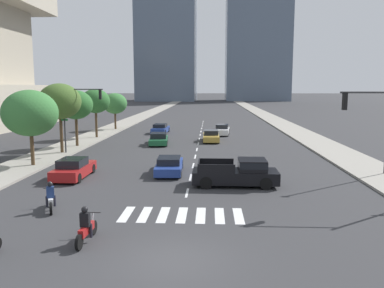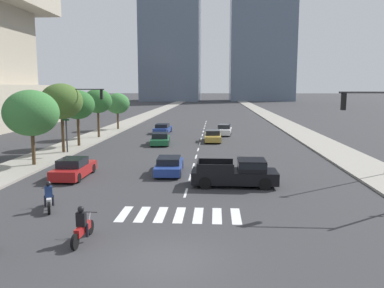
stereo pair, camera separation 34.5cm
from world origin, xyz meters
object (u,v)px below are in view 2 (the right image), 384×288
traffic_signal_far (79,107)px  street_tree_third (77,105)px  sedan_red_1 (74,169)px  sedan_gold_0 (213,136)px  street_tree_fourth (98,101)px  sedan_blue_2 (169,165)px  street_tree_nearest (31,113)px  street_tree_fifth (117,103)px  street_tree_second (61,101)px  motorcycle_trailing (82,227)px  sedan_white_3 (224,130)px  sedan_blue_4 (163,129)px  pickup_truck (239,173)px  sedan_green_5 (160,139)px  motorcycle_third (49,198)px

traffic_signal_far → street_tree_third: (-1.68, 4.23, 0.01)m
sedan_red_1 → street_tree_third: bearing=18.3°
sedan_gold_0 → street_tree_fourth: 14.39m
sedan_blue_2 → street_tree_nearest: 11.45m
sedan_gold_0 → street_tree_third: (-13.72, -4.98, 3.73)m
street_tree_fifth → street_tree_second: bearing=-90.0°
motorcycle_trailing → sedan_white_3: bearing=-7.5°
sedan_white_3 → street_tree_second: 21.95m
sedan_blue_4 → street_tree_nearest: 24.12m
pickup_truck → street_tree_fifth: (-15.47, 31.47, 2.98)m
sedan_green_5 → street_tree_fourth: bearing=55.3°
motorcycle_trailing → traffic_signal_far: traffic_signal_far is taller
street_tree_nearest → street_tree_fifth: (0.00, 26.37, -0.34)m
sedan_blue_2 → sedan_green_5: bearing=8.6°
motorcycle_trailing → street_tree_nearest: 17.29m
motorcycle_third → sedan_blue_4: bearing=-24.2°
motorcycle_third → sedan_green_5: 23.06m
sedan_blue_4 → traffic_signal_far: size_ratio=0.75×
street_tree_third → sedan_gold_0: bearing=19.9°
sedan_red_1 → street_tree_third: 14.75m
motorcycle_trailing → motorcycle_third: (-3.04, 3.90, 0.00)m
sedan_blue_4 → street_tree_third: 15.00m
motorcycle_third → sedan_blue_2: (4.98, 8.83, -0.03)m
street_tree_fifth → traffic_signal_far: bearing=-85.3°
street_tree_nearest → street_tree_second: (0.00, 5.97, 0.67)m
motorcycle_third → sedan_white_3: 33.20m
street_tree_nearest → street_tree_fourth: 17.00m
pickup_truck → traffic_signal_far: traffic_signal_far is taller
pickup_truck → traffic_signal_far: (-13.79, 10.94, 3.49)m
sedan_gold_0 → traffic_signal_far: bearing=-53.4°
sedan_red_1 → street_tree_fifth: (-4.43, 29.87, 3.17)m
sedan_blue_4 → sedan_green_5: (1.15, -10.43, -0.00)m
sedan_blue_2 → street_tree_fourth: size_ratio=0.81×
sedan_gold_0 → pickup_truck: bearing=4.2°
sedan_green_5 → street_tree_nearest: size_ratio=0.85×
street_tree_nearest → street_tree_fifth: 26.37m
motorcycle_third → street_tree_third: 21.74m
motorcycle_third → sedan_red_1: bearing=-11.5°
sedan_red_1 → street_tree_fifth: 30.37m
sedan_red_1 → street_tree_second: (-4.43, 9.47, 4.18)m
sedan_blue_4 → sedan_red_1: bearing=177.2°
sedan_red_1 → sedan_blue_2: (6.31, 1.78, -0.06)m
sedan_blue_2 → sedan_blue_4: 24.84m
sedan_blue_2 → motorcycle_trailing: bearing=169.3°
sedan_blue_2 → street_tree_fourth: 21.94m
sedan_white_3 → street_tree_fourth: street_tree_fourth is taller
sedan_green_5 → sedan_red_1: bearing=161.9°
motorcycle_third → pickup_truck: size_ratio=0.37×
motorcycle_third → sedan_blue_2: motorcycle_third is taller
motorcycle_trailing → street_tree_second: bearing=25.9°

